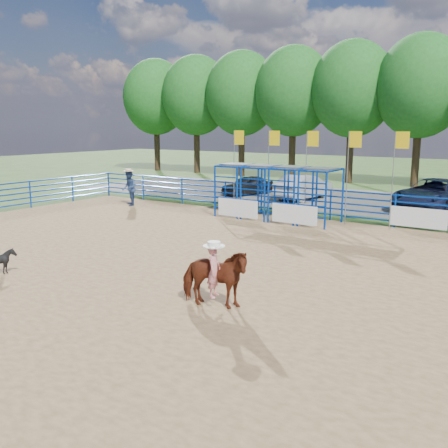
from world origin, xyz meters
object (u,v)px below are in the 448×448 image
Objects in this scene: calf at (2,261)px; car_b at (304,187)px; car_c at (434,194)px; horse_and_rider at (214,274)px; car_a at (248,185)px; spectator_cowboy at (129,188)px.

calf is 0.18× the size of car_b.
car_b is 0.77× the size of car_c.
horse_and_rider is at bearing 114.84° from car_b.
calf is 0.14× the size of car_c.
calf is 19.58m from car_b.
calf is at bearing 93.90° from car_b.
spectator_cowboy is at bearing -94.01° from car_a.
horse_and_rider is 18.59m from car_c.
calf is at bearing -169.50° from horse_and_rider.
car_c is at bearing -19.51° from calf.
horse_and_rider is 1.14× the size of spectator_cowboy.
spectator_cowboy reaches higher than car_b.
car_a is at bearing 12.23° from calf.
spectator_cowboy is 0.34× the size of car_c.
car_a is 3.93m from car_b.
car_c is (14.48, 8.10, -0.20)m from spectator_cowboy.
horse_and_rider is 0.51× the size of car_b.
horse_and_rider is 16.82m from spectator_cowboy.
car_b is at bearing -167.18° from car_c.
car_a is (3.10, 7.66, -0.40)m from spectator_cowboy.
car_b is (-6.15, 18.27, -0.10)m from horse_and_rider.
car_c is at bearing 85.99° from horse_and_rider.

